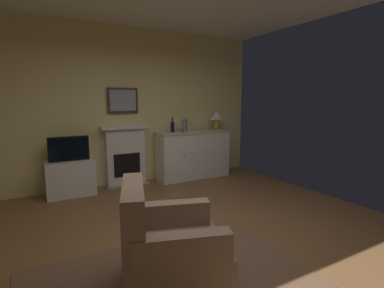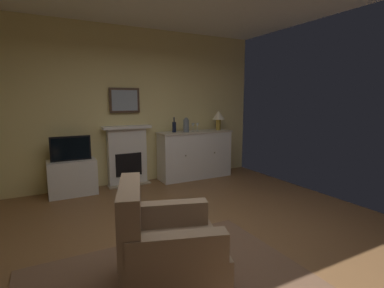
{
  "view_description": "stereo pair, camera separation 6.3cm",
  "coord_description": "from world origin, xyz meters",
  "px_view_note": "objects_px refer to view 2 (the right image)",
  "views": [
    {
      "loc": [
        -1.58,
        -2.51,
        1.57
      ],
      "look_at": [
        0.19,
        0.69,
        1.0
      ],
      "focal_mm": 26.78,
      "sensor_mm": 36.0,
      "label": 1
    },
    {
      "loc": [
        -1.53,
        -2.54,
        1.57
      ],
      "look_at": [
        0.19,
        0.69,
        1.0
      ],
      "focal_mm": 26.78,
      "sensor_mm": 36.0,
      "label": 2
    }
  ],
  "objects_px": {
    "vase_decorative": "(186,125)",
    "armchair": "(164,247)",
    "wine_glass_center": "(197,125)",
    "table_lamp": "(219,116)",
    "tv_set": "(71,148)",
    "wine_bottle": "(174,127)",
    "tv_cabinet": "(72,177)",
    "sideboard_cabinet": "(195,154)",
    "fireplace_unit": "(127,155)",
    "wine_glass_left": "(193,126)",
    "framed_picture": "(125,100)"
  },
  "relations": [
    {
      "from": "vase_decorative",
      "to": "armchair",
      "type": "xyz_separation_m",
      "value": [
        -1.67,
        -2.91,
        -0.7
      ]
    },
    {
      "from": "wine_glass_center",
      "to": "armchair",
      "type": "height_order",
      "value": "wine_glass_center"
    },
    {
      "from": "table_lamp",
      "to": "vase_decorative",
      "type": "height_order",
      "value": "table_lamp"
    },
    {
      "from": "wine_glass_center",
      "to": "tv_set",
      "type": "relative_size",
      "value": 0.27
    },
    {
      "from": "table_lamp",
      "to": "armchair",
      "type": "distance_m",
      "value": 3.94
    },
    {
      "from": "wine_bottle",
      "to": "tv_cabinet",
      "type": "bearing_deg",
      "value": -179.59
    },
    {
      "from": "sideboard_cabinet",
      "to": "vase_decorative",
      "type": "height_order",
      "value": "vase_decorative"
    },
    {
      "from": "fireplace_unit",
      "to": "vase_decorative",
      "type": "relative_size",
      "value": 3.91
    },
    {
      "from": "sideboard_cabinet",
      "to": "table_lamp",
      "type": "relative_size",
      "value": 3.74
    },
    {
      "from": "fireplace_unit",
      "to": "wine_glass_center",
      "type": "distance_m",
      "value": 1.48
    },
    {
      "from": "vase_decorative",
      "to": "wine_glass_left",
      "type": "bearing_deg",
      "value": -2.53
    },
    {
      "from": "sideboard_cabinet",
      "to": "tv_cabinet",
      "type": "height_order",
      "value": "sideboard_cabinet"
    },
    {
      "from": "table_lamp",
      "to": "armchair",
      "type": "height_order",
      "value": "table_lamp"
    },
    {
      "from": "fireplace_unit",
      "to": "wine_glass_left",
      "type": "bearing_deg",
      "value": -10.5
    },
    {
      "from": "tv_set",
      "to": "framed_picture",
      "type": "bearing_deg",
      "value": 13.31
    },
    {
      "from": "wine_glass_center",
      "to": "sideboard_cabinet",
      "type": "bearing_deg",
      "value": 137.1
    },
    {
      "from": "fireplace_unit",
      "to": "framed_picture",
      "type": "xyz_separation_m",
      "value": [
        0.0,
        0.05,
        1.01
      ]
    },
    {
      "from": "table_lamp",
      "to": "tv_cabinet",
      "type": "relative_size",
      "value": 0.53
    },
    {
      "from": "wine_bottle",
      "to": "tv_cabinet",
      "type": "height_order",
      "value": "wine_bottle"
    },
    {
      "from": "table_lamp",
      "to": "armchair",
      "type": "bearing_deg",
      "value": -129.62
    },
    {
      "from": "wine_glass_left",
      "to": "armchair",
      "type": "height_order",
      "value": "wine_glass_left"
    },
    {
      "from": "wine_glass_left",
      "to": "wine_glass_center",
      "type": "xyz_separation_m",
      "value": [
        0.11,
        0.02,
        0.0
      ]
    },
    {
      "from": "wine_bottle",
      "to": "armchair",
      "type": "relative_size",
      "value": 0.29
    },
    {
      "from": "vase_decorative",
      "to": "framed_picture",
      "type": "bearing_deg",
      "value": 166.25
    },
    {
      "from": "framed_picture",
      "to": "tv_set",
      "type": "distance_m",
      "value": 1.26
    },
    {
      "from": "wine_glass_center",
      "to": "tv_cabinet",
      "type": "distance_m",
      "value": 2.47
    },
    {
      "from": "framed_picture",
      "to": "table_lamp",
      "type": "bearing_deg",
      "value": -6.71
    },
    {
      "from": "fireplace_unit",
      "to": "tv_set",
      "type": "relative_size",
      "value": 1.77
    },
    {
      "from": "wine_bottle",
      "to": "tv_set",
      "type": "height_order",
      "value": "wine_bottle"
    },
    {
      "from": "tv_set",
      "to": "wine_glass_left",
      "type": "bearing_deg",
      "value": -1.24
    },
    {
      "from": "fireplace_unit",
      "to": "tv_set",
      "type": "height_order",
      "value": "fireplace_unit"
    },
    {
      "from": "tv_cabinet",
      "to": "table_lamp",
      "type": "bearing_deg",
      "value": -0.3
    },
    {
      "from": "wine_glass_center",
      "to": "armchair",
      "type": "distance_m",
      "value": 3.57
    },
    {
      "from": "wine_bottle",
      "to": "vase_decorative",
      "type": "relative_size",
      "value": 1.03
    },
    {
      "from": "framed_picture",
      "to": "sideboard_cabinet",
      "type": "bearing_deg",
      "value": -9.47
    },
    {
      "from": "fireplace_unit",
      "to": "wine_bottle",
      "type": "distance_m",
      "value": 1.04
    },
    {
      "from": "framed_picture",
      "to": "wine_bottle",
      "type": "xyz_separation_m",
      "value": [
        0.89,
        -0.19,
        -0.5
      ]
    },
    {
      "from": "sideboard_cabinet",
      "to": "armchair",
      "type": "xyz_separation_m",
      "value": [
        -1.89,
        -2.96,
        -0.09
      ]
    },
    {
      "from": "vase_decorative",
      "to": "tv_set",
      "type": "relative_size",
      "value": 0.45
    },
    {
      "from": "tv_set",
      "to": "sideboard_cabinet",
      "type": "bearing_deg",
      "value": 0.2
    },
    {
      "from": "tv_cabinet",
      "to": "sideboard_cabinet",
      "type": "bearing_deg",
      "value": -0.37
    },
    {
      "from": "fireplace_unit",
      "to": "wine_glass_left",
      "type": "xyz_separation_m",
      "value": [
        1.26,
        -0.23,
        0.52
      ]
    },
    {
      "from": "wine_glass_center",
      "to": "tv_set",
      "type": "height_order",
      "value": "wine_glass_center"
    },
    {
      "from": "wine_bottle",
      "to": "table_lamp",
      "type": "bearing_deg",
      "value": -1.64
    },
    {
      "from": "fireplace_unit",
      "to": "tv_cabinet",
      "type": "distance_m",
      "value": 1.02
    },
    {
      "from": "wine_glass_left",
      "to": "tv_cabinet",
      "type": "height_order",
      "value": "wine_glass_left"
    },
    {
      "from": "framed_picture",
      "to": "wine_glass_left",
      "type": "relative_size",
      "value": 3.33
    },
    {
      "from": "tv_cabinet",
      "to": "armchair",
      "type": "height_order",
      "value": "armchair"
    },
    {
      "from": "sideboard_cabinet",
      "to": "vase_decorative",
      "type": "xyz_separation_m",
      "value": [
        -0.22,
        -0.05,
        0.61
      ]
    },
    {
      "from": "table_lamp",
      "to": "wine_glass_center",
      "type": "height_order",
      "value": "table_lamp"
    }
  ]
}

